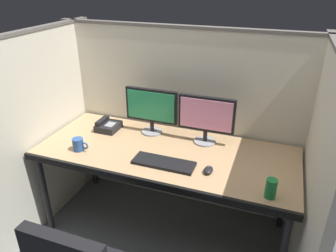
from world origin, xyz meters
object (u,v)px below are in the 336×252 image
desk (165,157)px  keyboard_main (164,163)px  monitor_right (206,117)px  soda_can (271,188)px  coffee_mug (78,144)px  monitor_left (152,108)px  desk_phone (108,126)px  computer_mouse (208,170)px

desk → keyboard_main: keyboard_main is taller
monitor_right → soda_can: monitor_right is taller
coffee_mug → soda_can: 1.37m
monitor_left → keyboard_main: (0.26, -0.42, -0.20)m
desk → coffee_mug: size_ratio=15.08×
monitor_left → coffee_mug: size_ratio=3.41×
desk → monitor_right: (0.24, 0.24, 0.27)m
desk_phone → computer_mouse: bearing=-19.2°
desk → keyboard_main: bearing=-72.4°
monitor_right → keyboard_main: 0.49m
keyboard_main → monitor_left: bearing=122.1°
monitor_left → soda_can: monitor_left is taller
desk_phone → soda_can: soda_can is taller
monitor_left → desk_phone: bearing=-167.8°
monitor_right → desk_phone: (-0.82, -0.06, -0.18)m
monitor_left → computer_mouse: size_ratio=4.48×
coffee_mug → desk_phone: (0.03, 0.37, -0.01)m
desk → monitor_left: size_ratio=4.42×
keyboard_main → coffee_mug: bearing=-176.9°
desk → desk_phone: size_ratio=10.00×
computer_mouse → coffee_mug: 0.97m
desk → keyboard_main: 0.18m
desk → monitor_left: bearing=129.6°
monitor_left → keyboard_main: bearing=-57.9°
keyboard_main → coffee_mug: size_ratio=3.41×
desk_phone → soda_can: (1.34, -0.45, 0.03)m
monitor_left → monitor_right: same height
monitor_left → keyboard_main: monitor_left is taller
monitor_right → computer_mouse: bearing=-72.5°
desk_phone → coffee_mug: bearing=-94.4°
computer_mouse → soda_can: 0.42m
computer_mouse → soda_can: (0.40, -0.13, 0.04)m
desk → computer_mouse: 0.40m
soda_can → coffee_mug: bearing=176.7°
desk → keyboard_main: size_ratio=4.42×
desk → coffee_mug: 0.65m
monitor_right → desk_phone: size_ratio=2.26×
desk → keyboard_main: (0.05, -0.17, 0.06)m
desk → soda_can: 0.82m
desk → soda_can: size_ratio=15.57×
monitor_right → monitor_left: bearing=178.1°
keyboard_main → computer_mouse: computer_mouse is taller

